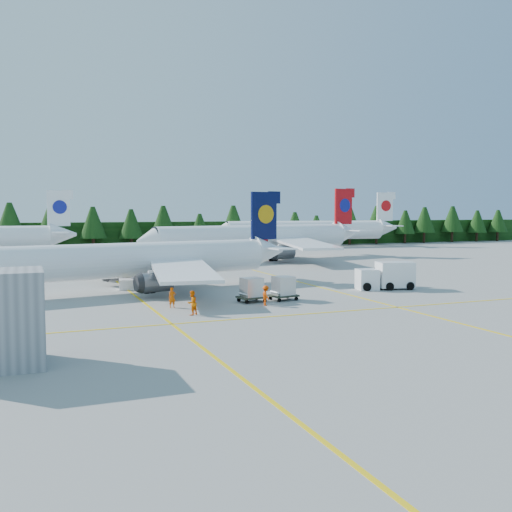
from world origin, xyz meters
name	(u,v)px	position (x,y,z in m)	size (l,w,h in m)	color
ground	(305,301)	(0.00, 0.00, 0.00)	(320.00, 320.00, 0.00)	#9C9C97
taxi_stripe_a	(119,283)	(-14.00, 20.00, 0.01)	(0.25, 120.00, 0.01)	yellow
taxi_stripe_b	(276,276)	(6.00, 20.00, 0.01)	(0.25, 120.00, 0.01)	yellow
taxi_stripe_cross	(337,312)	(0.00, -6.00, 0.01)	(80.00, 0.25, 0.01)	yellow
treeline_hedge	(140,235)	(0.00, 82.00, 3.00)	(220.00, 4.00, 6.00)	black
airliner_navy	(122,261)	(-14.70, 12.64, 3.20)	(36.35, 29.66, 10.64)	white
airliner_red	(252,238)	(11.66, 42.82, 3.79)	(42.91, 34.95, 12.62)	white
airliner_far_right	(301,230)	(35.45, 72.12, 4.06)	(44.49, 8.20, 12.94)	white
airstairs	(138,281)	(-12.69, 14.83, 0.80)	(4.32, 5.87, 3.67)	white
service_truck	(385,276)	(11.78, 4.22, 1.45)	(6.39, 3.45, 2.92)	white
uld_pair	(268,288)	(-3.12, 1.40, 1.27)	(5.83, 2.32, 1.88)	#303426
crew_a	(172,298)	(-12.24, 1.12, 0.88)	(0.64, 0.42, 1.76)	#E05504
crew_b	(192,303)	(-11.61, -2.97, 0.99)	(0.96, 0.75, 1.98)	orange
crew_c	(266,296)	(-4.30, -0.91, 0.90)	(0.74, 0.50, 1.80)	#E84404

